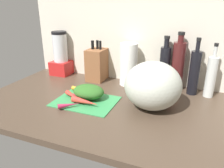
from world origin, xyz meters
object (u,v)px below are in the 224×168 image
(knife_block, at_px, (98,64))
(paper_towel_roll, at_px, (128,64))
(carrot_0, at_px, (85,102))
(carrot_6, at_px, (69,105))
(carrot_1, at_px, (84,90))
(carrot_3, at_px, (90,92))
(bottle_0, at_px, (165,67))
(bottle_2, at_px, (194,72))
(cutting_board, at_px, (86,101))
(carrot_5, at_px, (81,99))
(blender_appliance, at_px, (61,56))
(bottle_3, at_px, (211,76))
(carrot_2, at_px, (75,97))
(winter_squash, at_px, (153,85))
(bottle_1, at_px, (178,66))
(carrot_4, at_px, (87,94))

(knife_block, xyz_separation_m, paper_towel_roll, (0.22, -0.02, 0.03))
(carrot_0, distance_m, carrot_6, 0.08)
(carrot_1, xyz_separation_m, carrot_6, (0.02, -0.20, 0.00))
(carrot_3, distance_m, bottle_0, 0.47)
(carrot_1, xyz_separation_m, bottle_2, (0.57, 0.23, 0.11))
(carrot_1, distance_m, bottle_2, 0.63)
(cutting_board, xyz_separation_m, knife_block, (-0.09, 0.35, 0.10))
(carrot_1, distance_m, bottle_0, 0.50)
(cutting_board, distance_m, knife_block, 0.38)
(carrot_5, bearing_deg, bottle_2, 32.54)
(bottle_0, bearing_deg, knife_block, -178.97)
(knife_block, bearing_deg, carrot_6, -83.27)
(carrot_5, xyz_separation_m, knife_block, (-0.07, 0.37, 0.09))
(carrot_0, height_order, knife_block, knife_block)
(carrot_0, bearing_deg, carrot_5, 144.79)
(blender_appliance, relative_size, bottle_3, 1.02)
(bottle_0, bearing_deg, carrot_5, -134.22)
(carrot_6, height_order, bottle_2, bottle_2)
(cutting_board, relative_size, carrot_5, 2.34)
(carrot_6, bearing_deg, carrot_2, 102.42)
(carrot_0, height_order, bottle_0, bottle_0)
(carrot_1, bearing_deg, carrot_2, -90.35)
(bottle_3, bearing_deg, bottle_0, 171.45)
(bottle_0, bearing_deg, winter_squash, -91.48)
(winter_squash, xyz_separation_m, bottle_1, (0.08, 0.29, 0.03))
(carrot_5, bearing_deg, blender_appliance, 134.61)
(carrot_4, relative_size, paper_towel_roll, 0.60)
(winter_squash, xyz_separation_m, bottle_0, (0.01, 0.29, 0.02))
(carrot_1, relative_size, carrot_4, 1.07)
(carrot_3, height_order, winter_squash, winter_squash)
(bottle_2, bearing_deg, bottle_0, 168.78)
(carrot_2, bearing_deg, knife_block, 95.24)
(carrot_4, bearing_deg, paper_towel_roll, 62.61)
(carrot_5, distance_m, winter_squash, 0.38)
(carrot_3, bearing_deg, winter_squash, -2.51)
(carrot_0, bearing_deg, carrot_6, -139.59)
(carrot_2, relative_size, paper_towel_roll, 0.63)
(cutting_board, height_order, carrot_5, carrot_5)
(bottle_1, bearing_deg, carrot_4, -145.17)
(carrot_3, relative_size, bottle_0, 0.49)
(carrot_0, height_order, carrot_4, carrot_0)
(carrot_2, bearing_deg, carrot_6, -77.58)
(winter_squash, distance_m, bottle_1, 0.30)
(carrot_2, height_order, carrot_3, same)
(bottle_1, bearing_deg, carrot_1, -151.76)
(winter_squash, relative_size, paper_towel_roll, 1.06)
(cutting_board, relative_size, winter_squash, 1.17)
(carrot_0, relative_size, carrot_4, 0.96)
(knife_block, bearing_deg, carrot_2, -84.76)
(carrot_2, relative_size, bottle_3, 0.55)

